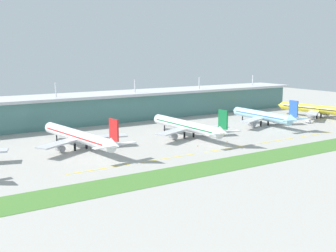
{
  "coord_description": "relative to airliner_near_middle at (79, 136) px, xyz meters",
  "views": [
    {
      "loc": [
        -133.46,
        -157.57,
        47.05
      ],
      "look_at": [
        -14.78,
        30.75,
        7.0
      ],
      "focal_mm": 43.85,
      "sensor_mm": 36.0,
      "label": 1
    }
  ],
  "objects": [
    {
      "name": "airliner_center",
      "position": [
        61.46,
        -5.02,
        -0.0
      ],
      "size": [
        48.76,
        67.86,
        18.9
      ],
      "color": "silver",
      "rests_on": "ground"
    },
    {
      "name": "safety_cone_left_wingtip",
      "position": [
        72.56,
        -26.25,
        -6.11
      ],
      "size": [
        0.56,
        0.56,
        0.7
      ],
      "primitive_type": "cone",
      "color": "orange",
      "rests_on": "ground"
    },
    {
      "name": "taxiway_stripe_west",
      "position": [
        -5.48,
        -38.1,
        -6.44
      ],
      "size": [
        28.0,
        0.7,
        0.04
      ],
      "primitive_type": "cube",
      "color": "yellow",
      "rests_on": "ground"
    },
    {
      "name": "safety_cone_nose_front",
      "position": [
        52.93,
        -26.34,
        -6.11
      ],
      "size": [
        0.56,
        0.56,
        0.7
      ],
      "primitive_type": "cone",
      "color": "orange",
      "rests_on": "ground"
    },
    {
      "name": "airliner_near_middle",
      "position": [
        0.0,
        0.0,
        0.0
      ],
      "size": [
        48.23,
        71.56,
        18.9
      ],
      "color": "white",
      "rests_on": "ground"
    },
    {
      "name": "airliner_far_middle",
      "position": [
        124.73,
        -0.3,
        -0.01
      ],
      "size": [
        48.79,
        59.15,
        18.9
      ],
      "color": "#9ED1EA",
      "rests_on": "ground"
    },
    {
      "name": "grass_verge",
      "position": [
        65.52,
        -60.39,
        -6.41
      ],
      "size": [
        300.0,
        18.0,
        0.1
      ],
      "primitive_type": "cube",
      "color": "#477A33",
      "rests_on": "ground"
    },
    {
      "name": "ground_plane",
      "position": [
        65.52,
        -32.33,
        -6.46
      ],
      "size": [
        600.0,
        600.0,
        0.0
      ],
      "primitive_type": "plane",
      "color": "#A8A59E"
    },
    {
      "name": "airliner_farthest",
      "position": [
        181.14,
        1.71,
        -0.01
      ],
      "size": [
        47.96,
        64.73,
        18.9
      ],
      "color": "yellow",
      "rests_on": "ground"
    },
    {
      "name": "taxiway_stripe_mid_east",
      "position": [
        96.52,
        -38.1,
        -6.44
      ],
      "size": [
        28.0,
        0.7,
        0.04
      ],
      "primitive_type": "cube",
      "color": "yellow",
      "rests_on": "ground"
    },
    {
      "name": "taxiway_stripe_centre",
      "position": [
        62.52,
        -38.1,
        -6.44
      ],
      "size": [
        28.0,
        0.7,
        0.04
      ],
      "primitive_type": "cube",
      "color": "yellow",
      "rests_on": "ground"
    },
    {
      "name": "taxiway_stripe_east",
      "position": [
        130.52,
        -38.1,
        -6.44
      ],
      "size": [
        28.0,
        0.7,
        0.04
      ],
      "primitive_type": "cube",
      "color": "yellow",
      "rests_on": "ground"
    },
    {
      "name": "terminal_building",
      "position": [
        65.52,
        71.07,
        3.42
      ],
      "size": [
        288.0,
        34.0,
        28.34
      ],
      "color": "slate",
      "rests_on": "ground"
    },
    {
      "name": "taxiway_stripe_mid_west",
      "position": [
        28.52,
        -38.1,
        -6.44
      ],
      "size": [
        28.0,
        0.7,
        0.04
      ],
      "primitive_type": "cube",
      "color": "yellow",
      "rests_on": "ground"
    },
    {
      "name": "baggage_cart",
      "position": [
        157.74,
        -9.7,
        -5.19
      ],
      "size": [
        3.06,
        4.01,
        2.48
      ],
      "color": "silver",
      "rests_on": "ground"
    }
  ]
}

